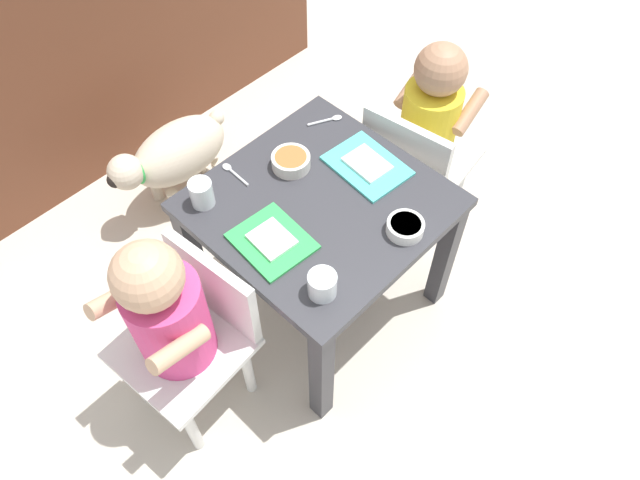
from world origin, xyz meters
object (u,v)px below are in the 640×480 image
object	(u,v)px
seated_child_right	(427,125)
spoon_by_left_tray	(233,172)
water_cup_left	(322,286)
veggie_bowl_far	(291,161)
food_tray_right	(367,165)
spoon_by_right_tray	(328,120)
seated_child_left	(172,315)
dining_table	(320,222)
dog	(174,154)
water_cup_right	(202,195)
cereal_bowl_right_side	(405,227)
food_tray_left	(272,241)

from	to	relation	value
seated_child_right	spoon_by_left_tray	distance (m)	0.57
water_cup_left	veggie_bowl_far	size ratio (longest dim) A/B	0.65
seated_child_right	food_tray_right	world-z (taller)	seated_child_right
water_cup_left	spoon_by_right_tray	world-z (taller)	water_cup_left
seated_child_left	spoon_by_left_tray	distance (m)	0.40
spoon_by_left_tray	dining_table	bearing A→B (deg)	-68.93
dog	water_cup_right	size ratio (longest dim) A/B	6.31
spoon_by_right_tray	cereal_bowl_right_side	bearing A→B (deg)	-110.94
food_tray_left	spoon_by_left_tray	world-z (taller)	food_tray_left
spoon_by_right_tray	food_tray_right	bearing A→B (deg)	-106.26
water_cup_left	water_cup_right	bearing A→B (deg)	92.64
food_tray_left	spoon_by_right_tray	bearing A→B (deg)	25.96
spoon_by_left_tray	water_cup_left	bearing A→B (deg)	-103.32
seated_child_right	cereal_bowl_right_side	bearing A→B (deg)	-150.02
cereal_bowl_right_side	spoon_by_left_tray	xyz separation A→B (m)	(-0.16, 0.43, -0.01)
veggie_bowl_far	seated_child_left	bearing A→B (deg)	-167.18
seated_child_left	dog	world-z (taller)	seated_child_left
dining_table	seated_child_left	world-z (taller)	seated_child_left
seated_child_left	veggie_bowl_far	distance (m)	0.48
dining_table	water_cup_right	size ratio (longest dim) A/B	7.96
food_tray_left	spoon_by_left_tray	bearing A→B (deg)	70.73
water_cup_left	veggie_bowl_far	bearing A→B (deg)	55.90
water_cup_left	spoon_by_right_tray	bearing A→B (deg)	42.19
dining_table	dog	size ratio (longest dim) A/B	1.26
cereal_bowl_right_side	spoon_by_right_tray	size ratio (longest dim) A/B	0.93
dining_table	veggie_bowl_far	xyz separation A→B (m)	(0.03, 0.13, 0.10)
water_cup_left	spoon_by_right_tray	distance (m)	0.54
spoon_by_left_tray	cereal_bowl_right_side	bearing A→B (deg)	-69.78
food_tray_left	water_cup_right	world-z (taller)	water_cup_right
dining_table	food_tray_left	world-z (taller)	food_tray_left
veggie_bowl_far	dog	bearing A→B (deg)	97.10
seated_child_right	spoon_by_right_tray	bearing A→B (deg)	140.52
dog	food_tray_left	world-z (taller)	food_tray_left
food_tray_right	water_cup_left	xyz separation A→B (m)	(-0.35, -0.18, 0.02)
water_cup_left	seated_child_right	bearing A→B (deg)	16.82
seated_child_left	water_cup_left	bearing A→B (deg)	-39.33
food_tray_left	spoon_by_right_tray	world-z (taller)	food_tray_left
food_tray_left	spoon_by_left_tray	size ratio (longest dim) A/B	1.87
seated_child_left	food_tray_right	distance (m)	0.60
seated_child_left	water_cup_left	world-z (taller)	seated_child_left
spoon_by_right_tray	spoon_by_left_tray	bearing A→B (deg)	172.44
water_cup_right	cereal_bowl_right_side	xyz separation A→B (m)	(0.27, -0.41, -0.01)
water_cup_left	cereal_bowl_right_side	bearing A→B (deg)	-5.25
seated_child_left	food_tray_right	size ratio (longest dim) A/B	3.18
dog	cereal_bowl_right_side	world-z (taller)	cereal_bowl_right_side
dog	cereal_bowl_right_side	bearing A→B (deg)	-83.10
seated_child_left	seated_child_right	bearing A→B (deg)	-1.50
seated_child_right	dog	xyz separation A→B (m)	(-0.46, 0.61, -0.21)
cereal_bowl_right_side	veggie_bowl_far	bearing A→B (deg)	96.60
seated_child_left	cereal_bowl_right_side	world-z (taller)	seated_child_left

